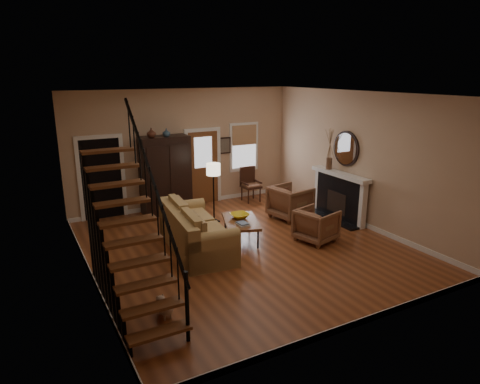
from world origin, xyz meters
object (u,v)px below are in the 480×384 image
armoire (165,175)px  floor_lamp (214,193)px  sofa (196,229)px  armchair_right (290,202)px  armchair_left (316,225)px  coffee_table (241,230)px  side_chair (251,185)px

armoire → floor_lamp: 1.59m
sofa → armchair_right: bearing=19.6°
armchair_left → floor_lamp: floor_lamp is taller
coffee_table → armchair_right: (1.89, 0.75, 0.19)m
armoire → armchair_right: size_ratio=2.21×
coffee_table → armchair_left: armchair_left is taller
sofa → coffee_table: 1.12m
coffee_table → floor_lamp: floor_lamp is taller
coffee_table → side_chair: 3.08m
sofa → floor_lamp: 1.80m
armchair_right → armchair_left: bearing=156.2°
coffee_table → armchair_left: size_ratio=1.52×
armchair_left → floor_lamp: 2.74m
armoire → side_chair: (2.55, -0.20, -0.54)m
armoire → sofa: armoire is taller
sofa → armchair_left: size_ratio=2.96×
floor_lamp → armchair_left: bearing=-56.1°
coffee_table → side_chair: (1.72, 2.54, 0.27)m
armchair_left → armchair_right: armchair_right is taller
armoire → side_chair: armoire is taller
armchair_right → side_chair: (-0.16, 1.80, 0.08)m
armoire → coffee_table: (0.83, -2.74, -0.81)m
armoire → armchair_right: bearing=-36.4°
armoire → coffee_table: size_ratio=1.67×
armchair_left → side_chair: size_ratio=0.81×
coffee_table → floor_lamp: (-0.02, 1.40, 0.53)m
armchair_right → armoire: bearing=43.7°
armoire → side_chair: size_ratio=2.06×
coffee_table → armchair_right: bearing=21.6°
coffee_table → floor_lamp: size_ratio=0.82×
armchair_left → side_chair: (0.23, 3.40, 0.13)m
coffee_table → sofa: bearing=-179.3°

